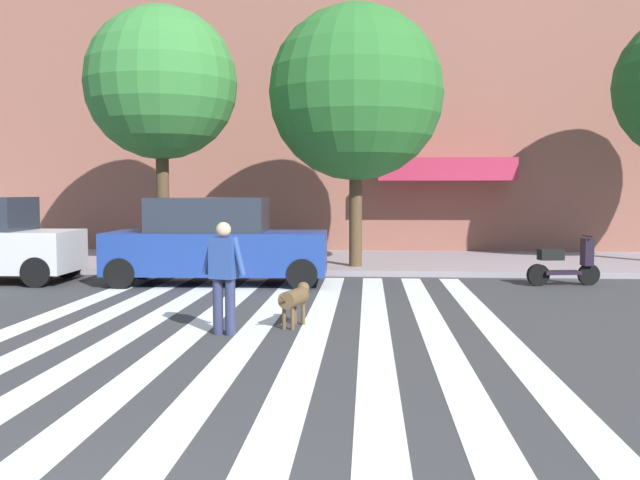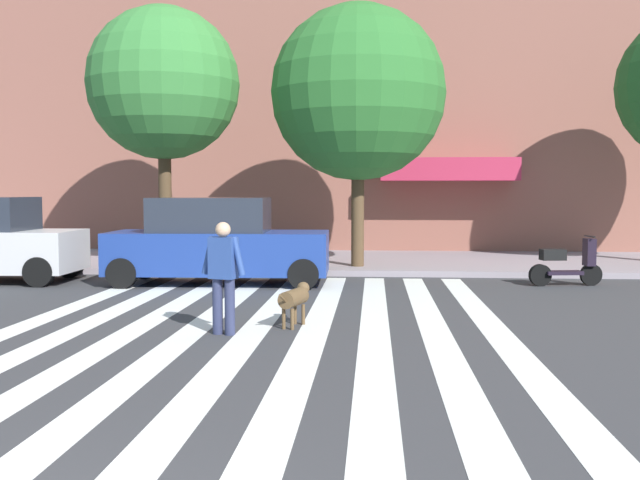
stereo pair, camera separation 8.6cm
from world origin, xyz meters
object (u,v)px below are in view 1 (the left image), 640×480
Objects in this scene: street_tree_nearest at (161,84)px; street_tree_middle at (356,93)px; parked_scooter at (564,264)px; parked_car_behind_first at (215,243)px; pedestrian_dog_walker at (224,271)px; dog_on_leash at (295,298)px.

street_tree_nearest reaches higher than street_tree_middle.
street_tree_nearest is (-9.68, 2.45, 4.37)m from parked_scooter.
street_tree_nearest reaches higher than parked_car_behind_first.
pedestrian_dog_walker is (1.33, -5.63, 0.00)m from parked_car_behind_first.
parked_scooter is at bearing 42.62° from pedestrian_dog_walker.
street_tree_nearest reaches higher than pedestrian_dog_walker.
dog_on_leash is (-0.79, -7.57, -4.12)m from street_tree_middle.
dog_on_leash is at bearing 36.22° from pedestrian_dog_walker.
parked_scooter is 6.62m from street_tree_middle.
pedestrian_dog_walker is (-6.39, -5.88, 0.45)m from parked_scooter.
street_tree_middle reaches higher than pedestrian_dog_walker.
street_tree_middle is at bearing 84.03° from dog_on_leash.
street_tree_middle is at bearing -0.59° from street_tree_nearest.
parked_scooter reaches higher than dog_on_leash.
pedestrian_dog_walker is at bearing -76.71° from parked_car_behind_first.
parked_scooter is at bearing 1.88° from parked_car_behind_first.
street_tree_middle is 6.52× the size of dog_on_leash.
street_tree_nearest is 1.01× the size of street_tree_middle.
street_tree_middle is 4.05× the size of pedestrian_dog_walker.
dog_on_leash is at bearing -136.36° from parked_scooter.
street_tree_nearest is at bearing 125.98° from parked_car_behind_first.
street_tree_middle is at bearing 78.01° from pedestrian_dog_walker.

